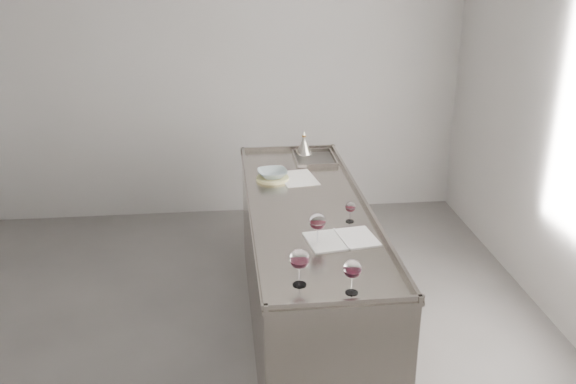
{
  "coord_description": "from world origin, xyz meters",
  "views": [
    {
      "loc": [
        -0.04,
        -3.43,
        2.53
      ],
      "look_at": [
        0.38,
        0.37,
        1.02
      ],
      "focal_mm": 40.0,
      "sensor_mm": 36.0,
      "label": 1
    }
  ],
  "objects": [
    {
      "name": "wine_glass_left",
      "position": [
        0.32,
        -0.68,
        1.08
      ],
      "size": [
        0.1,
        0.1,
        0.2
      ],
      "rotation": [
        0.0,
        0.0,
        -0.3
      ],
      "color": "white",
      "rests_on": "counter"
    },
    {
      "name": "counter",
      "position": [
        0.5,
        0.3,
        0.47
      ],
      "size": [
        0.77,
        2.42,
        0.97
      ],
      "color": "gray",
      "rests_on": "ground"
    },
    {
      "name": "wine_glass_right",
      "position": [
        0.56,
        -0.78,
        1.07
      ],
      "size": [
        0.09,
        0.09,
        0.18
      ],
      "rotation": [
        0.0,
        0.0,
        0.18
      ],
      "color": "white",
      "rests_on": "counter"
    },
    {
      "name": "wine_funnel",
      "position": [
        0.61,
        1.38,
        1.0
      ],
      "size": [
        0.13,
        0.13,
        0.19
      ],
      "rotation": [
        0.0,
        0.0,
        0.28
      ],
      "color": "#B0AA9D",
      "rests_on": "counter"
    },
    {
      "name": "wine_glass_middle",
      "position": [
        0.48,
        -0.23,
        1.07
      ],
      "size": [
        0.09,
        0.09,
        0.19
      ],
      "rotation": [
        0.0,
        0.0,
        0.36
      ],
      "color": "white",
      "rests_on": "counter"
    },
    {
      "name": "loose_paper_top",
      "position": [
        0.5,
        0.82,
        0.94
      ],
      "size": [
        0.28,
        0.37,
        0.0
      ],
      "primitive_type": "cube",
      "rotation": [
        0.0,
        0.0,
        0.15
      ],
      "color": "white",
      "rests_on": "counter"
    },
    {
      "name": "ceramic_bowl",
      "position": [
        0.31,
        0.82,
        0.99
      ],
      "size": [
        0.23,
        0.23,
        0.05
      ],
      "primitive_type": "imported",
      "rotation": [
        0.0,
        0.0,
        0.11
      ],
      "color": "#92A4AA",
      "rests_on": "trivet"
    },
    {
      "name": "trivet",
      "position": [
        0.31,
        0.82,
        0.95
      ],
      "size": [
        0.3,
        0.3,
        0.02
      ],
      "primitive_type": "cylinder",
      "rotation": [
        0.0,
        0.0,
        0.34
      ],
      "color": "beige",
      "rests_on": "counter"
    },
    {
      "name": "room_shell",
      "position": [
        0.0,
        0.0,
        1.4
      ],
      "size": [
        4.54,
        5.04,
        2.84
      ],
      "color": "#524F4D",
      "rests_on": "ground"
    },
    {
      "name": "notebook",
      "position": [
        0.62,
        -0.21,
        0.95
      ],
      "size": [
        0.42,
        0.32,
        0.02
      ],
      "rotation": [
        0.0,
        0.0,
        0.14
      ],
      "color": "silver",
      "rests_on": "counter"
    },
    {
      "name": "wine_glass_small",
      "position": [
        0.72,
        0.05,
        1.03
      ],
      "size": [
        0.06,
        0.06,
        0.13
      ],
      "rotation": [
        0.0,
        0.0,
        -0.02
      ],
      "color": "white",
      "rests_on": "counter"
    }
  ]
}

